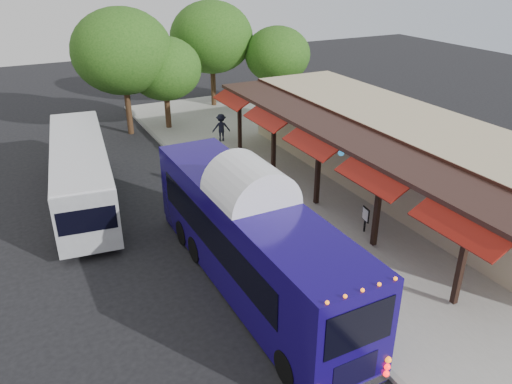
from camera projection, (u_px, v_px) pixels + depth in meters
ground at (288, 275)px, 17.73m from camera, size 90.00×90.00×0.00m
sidewalk at (338, 200)px, 22.97m from camera, size 10.00×40.00×0.15m
curb at (241, 224)px, 20.94m from camera, size 0.20×40.00×0.16m
station_shelter at (399, 152)px, 23.59m from camera, size 8.15×20.00×3.60m
coach_bus at (250, 235)px, 16.36m from camera, size 2.51×11.47×3.65m
city_bus at (81, 171)px, 22.26m from camera, size 3.53×10.71×2.83m
ped_a at (330, 246)px, 17.67m from camera, size 0.64×0.47×1.63m
ped_b at (331, 256)px, 17.10m from camera, size 0.81×0.65×1.59m
ped_c at (223, 173)px, 23.25m from camera, size 1.22×0.81×1.93m
ped_d at (221, 127)px, 29.83m from camera, size 1.19×0.88×1.64m
sign_board at (366, 216)px, 19.90m from camera, size 0.12×0.49×1.07m
tree_left at (164, 69)px, 30.94m from camera, size 4.60×4.60×5.89m
tree_mid at (212, 37)px, 35.31m from camera, size 5.90×5.90×7.56m
tree_right at (277, 55)px, 35.16m from camera, size 4.62×4.62×5.92m
tree_far at (122, 51)px, 29.65m from camera, size 5.99×5.99×7.67m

